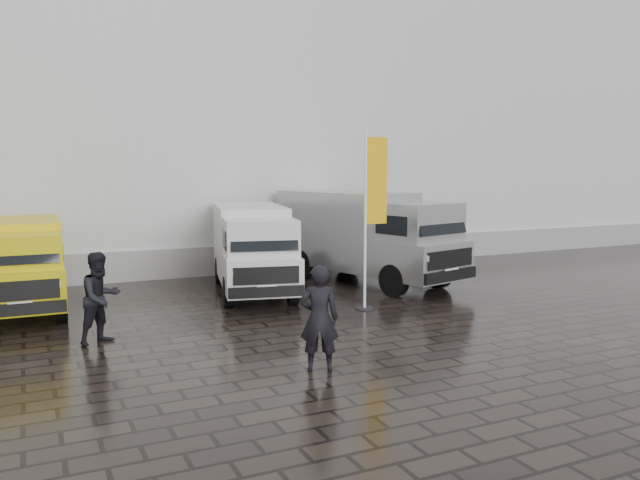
{
  "coord_description": "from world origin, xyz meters",
  "views": [
    {
      "loc": [
        -6.84,
        -12.84,
        3.64
      ],
      "look_at": [
        0.26,
        2.2,
        1.75
      ],
      "focal_mm": 35.0,
      "sensor_mm": 36.0,
      "label": 1
    }
  ],
  "objects_px": {
    "van_yellow": "(21,267)",
    "person_front": "(319,318)",
    "wheelie_bin": "(423,249)",
    "person_tent": "(101,298)",
    "flagpole": "(371,211)",
    "van_white": "(253,250)",
    "van_silver": "(367,238)"
  },
  "relations": [
    {
      "from": "van_yellow",
      "to": "flagpole",
      "type": "relative_size",
      "value": 1.08
    },
    {
      "from": "van_silver",
      "to": "person_tent",
      "type": "bearing_deg",
      "value": -170.57
    },
    {
      "from": "wheelie_bin",
      "to": "person_tent",
      "type": "height_order",
      "value": "person_tent"
    },
    {
      "from": "wheelie_bin",
      "to": "person_front",
      "type": "relative_size",
      "value": 0.55
    },
    {
      "from": "van_white",
      "to": "flagpole",
      "type": "height_order",
      "value": "flagpole"
    },
    {
      "from": "van_yellow",
      "to": "wheelie_bin",
      "type": "bearing_deg",
      "value": 11.28
    },
    {
      "from": "van_yellow",
      "to": "person_tent",
      "type": "xyz_separation_m",
      "value": [
        1.51,
        -3.97,
        -0.2
      ]
    },
    {
      "from": "person_front",
      "to": "van_yellow",
      "type": "bearing_deg",
      "value": -32.93
    },
    {
      "from": "van_yellow",
      "to": "van_white",
      "type": "bearing_deg",
      "value": -0.67
    },
    {
      "from": "van_white",
      "to": "wheelie_bin",
      "type": "bearing_deg",
      "value": 31.7
    },
    {
      "from": "wheelie_bin",
      "to": "person_front",
      "type": "bearing_deg",
      "value": -140.88
    },
    {
      "from": "wheelie_bin",
      "to": "person_front",
      "type": "distance_m",
      "value": 13.83
    },
    {
      "from": "wheelie_bin",
      "to": "person_tent",
      "type": "bearing_deg",
      "value": -161.01
    },
    {
      "from": "van_yellow",
      "to": "person_tent",
      "type": "bearing_deg",
      "value": -68.43
    },
    {
      "from": "wheelie_bin",
      "to": "flagpole",
      "type": "bearing_deg",
      "value": -142.32
    },
    {
      "from": "van_silver",
      "to": "wheelie_bin",
      "type": "bearing_deg",
      "value": 19.37
    },
    {
      "from": "van_yellow",
      "to": "person_front",
      "type": "bearing_deg",
      "value": -56.53
    },
    {
      "from": "van_yellow",
      "to": "person_front",
      "type": "distance_m",
      "value": 9.02
    },
    {
      "from": "van_yellow",
      "to": "flagpole",
      "type": "xyz_separation_m",
      "value": [
        8.28,
        -3.53,
        1.41
      ]
    },
    {
      "from": "van_yellow",
      "to": "wheelie_bin",
      "type": "xyz_separation_m",
      "value": [
        14.19,
        2.63,
        -0.63
      ]
    },
    {
      "from": "van_silver",
      "to": "van_yellow",
      "type": "bearing_deg",
      "value": 164.48
    },
    {
      "from": "person_tent",
      "to": "van_white",
      "type": "bearing_deg",
      "value": 9.27
    },
    {
      "from": "van_white",
      "to": "flagpole",
      "type": "distance_m",
      "value": 4.18
    },
    {
      "from": "van_silver",
      "to": "van_white",
      "type": "bearing_deg",
      "value": 165.36
    },
    {
      "from": "person_front",
      "to": "person_tent",
      "type": "relative_size",
      "value": 1.01
    },
    {
      "from": "van_yellow",
      "to": "person_front",
      "type": "height_order",
      "value": "van_yellow"
    },
    {
      "from": "wheelie_bin",
      "to": "person_tent",
      "type": "xyz_separation_m",
      "value": [
        -12.68,
        -6.6,
        0.43
      ]
    },
    {
      "from": "van_yellow",
      "to": "person_tent",
      "type": "relative_size",
      "value": 2.61
    },
    {
      "from": "van_white",
      "to": "van_silver",
      "type": "distance_m",
      "value": 3.87
    },
    {
      "from": "van_white",
      "to": "person_front",
      "type": "distance_m",
      "value": 7.55
    },
    {
      "from": "flagpole",
      "to": "person_tent",
      "type": "bearing_deg",
      "value": -176.28
    },
    {
      "from": "van_white",
      "to": "van_silver",
      "type": "relative_size",
      "value": 0.88
    }
  ]
}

